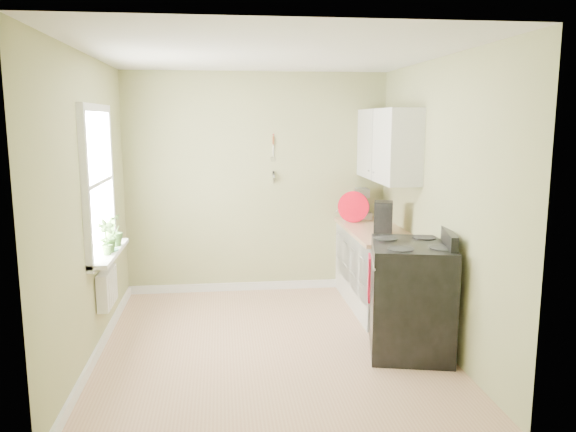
{
  "coord_description": "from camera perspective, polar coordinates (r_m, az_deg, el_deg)",
  "views": [
    {
      "loc": [
        -0.44,
        -5.06,
        2.13
      ],
      "look_at": [
        0.23,
        0.55,
        1.16
      ],
      "focal_mm": 35.0,
      "sensor_mm": 36.0,
      "label": 1
    }
  ],
  "objects": [
    {
      "name": "kettle",
      "position": [
        7.05,
        5.92,
        0.62
      ],
      "size": [
        0.21,
        0.12,
        0.21
      ],
      "color": "silver",
      "rests_on": "countertop"
    },
    {
      "name": "wall_right",
      "position": [
        5.52,
        15.05,
        1.31
      ],
      "size": [
        0.02,
        3.6,
        2.7
      ],
      "primitive_type": "cube",
      "color": "tan",
      "rests_on": "floor"
    },
    {
      "name": "wall_back",
      "position": [
        6.93,
        -3.16,
        3.3
      ],
      "size": [
        3.2,
        0.02,
        2.7
      ],
      "primitive_type": "cube",
      "color": "tan",
      "rests_on": "floor"
    },
    {
      "name": "window",
      "position": [
        5.52,
        -18.79,
        3.22
      ],
      "size": [
        0.06,
        1.14,
        1.44
      ],
      "color": "white",
      "rests_on": "wall_left"
    },
    {
      "name": "radiator",
      "position": [
        5.65,
        -17.9,
        -6.94
      ],
      "size": [
        0.12,
        0.5,
        0.35
      ],
      "primitive_type": "cube",
      "color": "white",
      "rests_on": "wall_left"
    },
    {
      "name": "countertop",
      "position": [
        6.43,
        8.92,
        -1.47
      ],
      "size": [
        0.64,
        1.6,
        0.04
      ],
      "primitive_type": "cube",
      "color": "#DBAF86",
      "rests_on": "base_cabinets"
    },
    {
      "name": "window_sill",
      "position": [
        5.61,
        -17.68,
        -3.57
      ],
      "size": [
        0.18,
        1.14,
        0.04
      ],
      "primitive_type": "cube",
      "color": "white",
      "rests_on": "wall_left"
    },
    {
      "name": "floor",
      "position": [
        5.52,
        -1.77,
        -13.06
      ],
      "size": [
        3.2,
        3.6,
        0.02
      ],
      "primitive_type": "cube",
      "color": "tan",
      "rests_on": "ground"
    },
    {
      "name": "upper_cabinets",
      "position": [
        6.45,
        10.07,
        7.14
      ],
      "size": [
        0.35,
        1.4,
        0.8
      ],
      "primitive_type": "cube",
      "color": "white",
      "rests_on": "wall_right"
    },
    {
      "name": "wall_left",
      "position": [
        5.26,
        -19.62,
        0.67
      ],
      "size": [
        0.02,
        3.6,
        2.7
      ],
      "primitive_type": "cube",
      "color": "tan",
      "rests_on": "floor"
    },
    {
      "name": "plant_a",
      "position": [
        5.4,
        -18.02,
        -2.05
      ],
      "size": [
        0.21,
        0.2,
        0.33
      ],
      "primitive_type": "imported",
      "rotation": [
        0.0,
        0.0,
        0.63
      ],
      "color": "#477532",
      "rests_on": "window_sill"
    },
    {
      "name": "jar",
      "position": [
        5.73,
        9.78,
        -2.28
      ],
      "size": [
        0.07,
        0.07,
        0.07
      ],
      "color": "beige",
      "rests_on": "countertop"
    },
    {
      "name": "stove",
      "position": [
        5.34,
        12.41,
        -8.03
      ],
      "size": [
        0.91,
        0.98,
        1.15
      ],
      "color": "black",
      "rests_on": "floor"
    },
    {
      "name": "plant_b",
      "position": [
        5.52,
        -17.77,
        -1.95
      ],
      "size": [
        0.18,
        0.2,
        0.3
      ],
      "primitive_type": "imported",
      "rotation": [
        0.0,
        0.0,
        1.87
      ],
      "color": "#477532",
      "rests_on": "window_sill"
    },
    {
      "name": "wall_utensils",
      "position": [
        6.9,
        -1.49,
        5.07
      ],
      "size": [
        0.02,
        0.14,
        0.58
      ],
      "color": "#DBAF86",
      "rests_on": "wall_back"
    },
    {
      "name": "plant_c",
      "position": [
        5.77,
        -17.3,
        -1.38
      ],
      "size": [
        0.22,
        0.22,
        0.31
      ],
      "primitive_type": "imported",
      "rotation": [
        0.0,
        0.0,
        4.43
      ],
      "color": "#477532",
      "rests_on": "window_sill"
    },
    {
      "name": "base_cabinets",
      "position": [
        6.53,
        8.9,
        -5.38
      ],
      "size": [
        0.6,
        1.6,
        0.87
      ],
      "primitive_type": "cube",
      "color": "white",
      "rests_on": "floor"
    },
    {
      "name": "stand_mixer",
      "position": [
        7.1,
        7.43,
        1.25
      ],
      "size": [
        0.22,
        0.36,
        0.42
      ],
      "color": "#B2B2B7",
      "rests_on": "countertop"
    },
    {
      "name": "coffee_maker",
      "position": [
        6.19,
        9.62,
        -0.2
      ],
      "size": [
        0.25,
        0.26,
        0.34
      ],
      "color": "black",
      "rests_on": "countertop"
    },
    {
      "name": "red_tray",
      "position": [
        6.75,
        6.65,
        0.92
      ],
      "size": [
        0.37,
        0.21,
        0.38
      ],
      "primitive_type": "cylinder",
      "rotation": [
        1.45,
        0.0,
        -0.43
      ],
      "color": "red",
      "rests_on": "countertop"
    },
    {
      "name": "ceiling",
      "position": [
        5.12,
        -1.94,
        16.28
      ],
      "size": [
        3.2,
        3.6,
        0.02
      ],
      "primitive_type": "cube",
      "color": "white",
      "rests_on": "wall_back"
    }
  ]
}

